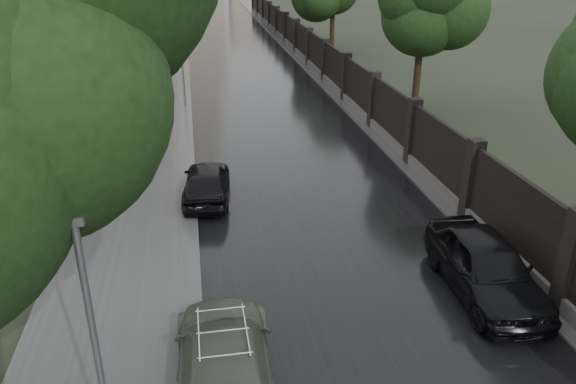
{
  "coord_description": "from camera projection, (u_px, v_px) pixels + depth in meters",
  "views": [
    {
      "loc": [
        -3.84,
        -5.01,
        8.18
      ],
      "look_at": [
        -1.3,
        9.77,
        1.5
      ],
      "focal_mm": 35.0,
      "sensor_mm": 36.0,
      "label": 1
    }
  ],
  "objects": [
    {
      "name": "traffic_light",
      "position": [
        182.0,
        64.0,
        29.3
      ],
      "size": [
        0.16,
        0.32,
        4.0
      ],
      "color": "#59595E",
      "rests_on": "ground"
    },
    {
      "name": "volga_sedan",
      "position": [
        224.0,
        362.0,
        10.96
      ],
      "size": [
        2.07,
        4.82,
        1.38
      ],
      "primitive_type": "imported",
      "rotation": [
        0.0,
        0.0,
        3.11
      ],
      "color": "#464C3C",
      "rests_on": "ground"
    },
    {
      "name": "lamp_post",
      "position": [
        100.0,
        372.0,
        7.87
      ],
      "size": [
        0.25,
        0.12,
        5.11
      ],
      "color": "#59595E",
      "rests_on": "ground"
    },
    {
      "name": "fence_right",
      "position": [
        318.0,
        60.0,
        37.56
      ],
      "size": [
        0.45,
        75.72,
        2.7
      ],
      "color": "#383533",
      "rests_on": "ground"
    },
    {
      "name": "car_right_near",
      "position": [
        486.0,
        266.0,
        14.03
      ],
      "size": [
        1.95,
        4.58,
        1.55
      ],
      "primitive_type": "imported",
      "rotation": [
        0.0,
        0.0,
        -0.03
      ],
      "color": "black",
      "rests_on": "ground"
    },
    {
      "name": "hatchback_left",
      "position": [
        206.0,
        182.0,
        19.31
      ],
      "size": [
        1.89,
        3.97,
        1.31
      ],
      "primitive_type": "imported",
      "rotation": [
        0.0,
        0.0,
        3.05
      ],
      "color": "black",
      "rests_on": "ground"
    },
    {
      "name": "tree_right_b",
      "position": [
        423.0,
        15.0,
        27.39
      ],
      "size": [
        4.08,
        4.08,
        7.01
      ],
      "color": "black",
      "rests_on": "ground"
    }
  ]
}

